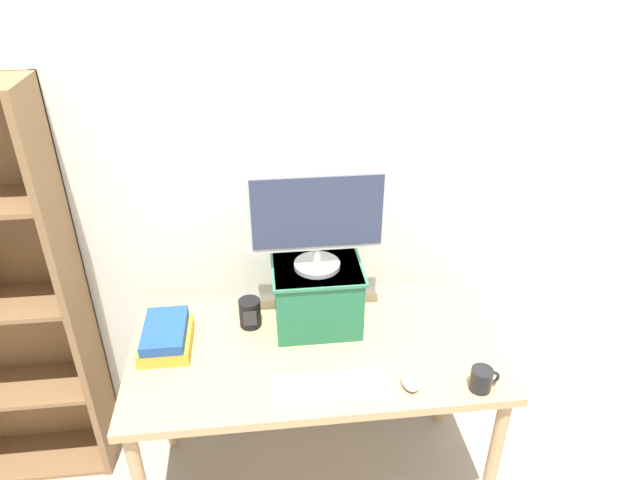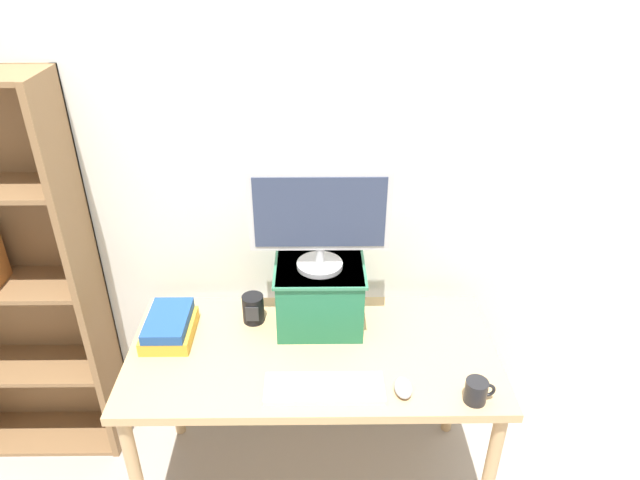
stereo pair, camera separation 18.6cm
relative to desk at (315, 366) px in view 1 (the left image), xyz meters
name	(u,v)px [view 1 (the left image)]	position (x,y,z in m)	size (l,w,h in m)	color
ground_plane	(315,480)	(0.00, 0.00, -0.69)	(12.00, 12.00, 0.00)	#9E9389
back_wall	(302,178)	(0.00, 0.46, 0.61)	(7.00, 0.08, 2.60)	silver
desk	(315,366)	(0.00, 0.00, 0.00)	(1.43, 0.69, 0.77)	tan
riser_box	(317,294)	(0.03, 0.17, 0.23)	(0.36, 0.29, 0.27)	#1E6642
computer_monitor	(317,216)	(0.03, 0.17, 0.58)	(0.53, 0.18, 0.41)	#B7B7BA
keyboard	(333,387)	(0.04, -0.22, 0.10)	(0.42, 0.14, 0.02)	silver
computer_mouse	(410,381)	(0.32, -0.23, 0.10)	(0.06, 0.10, 0.04)	#99999E
book_stack	(166,337)	(-0.57, 0.09, 0.13)	(0.19, 0.26, 0.10)	gold
coffee_mug	(482,379)	(0.57, -0.28, 0.13)	(0.11, 0.08, 0.09)	black
desk_speaker	(250,313)	(-0.25, 0.18, 0.15)	(0.09, 0.09, 0.12)	black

